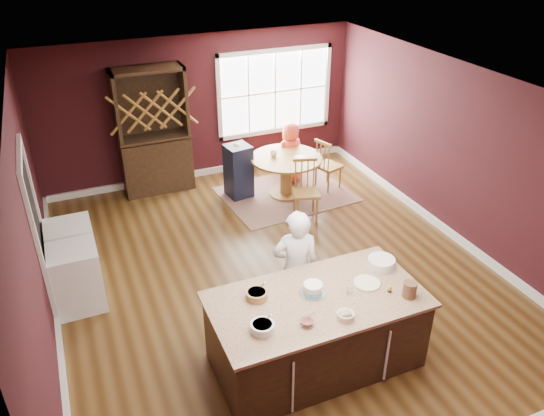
{
  "coord_description": "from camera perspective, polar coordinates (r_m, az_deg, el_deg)",
  "views": [
    {
      "loc": [
        -2.47,
        -5.76,
        4.57
      ],
      "look_at": [
        -0.03,
        -0.01,
        1.05
      ],
      "focal_mm": 35.0,
      "sensor_mm": 36.0,
      "label": 1
    }
  ],
  "objects": [
    {
      "name": "table_cup",
      "position": [
        9.45,
        0.17,
        5.86
      ],
      "size": [
        0.14,
        0.14,
        0.1
      ],
      "primitive_type": "imported",
      "rotation": [
        0.0,
        0.0,
        -0.19
      ],
      "color": "silver",
      "rests_on": "dining_table"
    },
    {
      "name": "high_chair",
      "position": [
        9.52,
        -3.63,
        4.09
      ],
      "size": [
        0.47,
        0.47,
        1.02
      ],
      "primitive_type": null,
      "rotation": [
        0.0,
        0.0,
        0.15
      ],
      "color": "black",
      "rests_on": "ground"
    },
    {
      "name": "dinner_plate",
      "position": [
        6.08,
        10.16,
        -7.96
      ],
      "size": [
        0.3,
        0.3,
        0.02
      ],
      "primitive_type": "cylinder",
      "color": "beige",
      "rests_on": "kitchen_island"
    },
    {
      "name": "dining_table",
      "position": [
        9.53,
        1.54,
        4.31
      ],
      "size": [
        1.28,
        1.28,
        0.75
      ],
      "color": "brown",
      "rests_on": "ground"
    },
    {
      "name": "bowl_pink",
      "position": [
        5.47,
        3.79,
        -12.23
      ],
      "size": [
        0.15,
        0.15,
        0.06
      ],
      "primitive_type": "cylinder",
      "color": "silver",
      "rests_on": "kitchen_island"
    },
    {
      "name": "seated_woman",
      "position": [
        10.03,
        2.0,
        5.97
      ],
      "size": [
        0.64,
        0.48,
        1.18
      ],
      "primitive_type": "imported",
      "rotation": [
        0.0,
        0.0,
        3.34
      ],
      "color": "#F24A35",
      "rests_on": "ground"
    },
    {
      "name": "dryer",
      "position": [
        7.86,
        -20.64,
        -4.46
      ],
      "size": [
        0.61,
        0.59,
        0.88
      ],
      "primitive_type": "cube",
      "color": "silver",
      "rests_on": "ground"
    },
    {
      "name": "bowl_olive",
      "position": [
        5.58,
        7.92,
        -11.41
      ],
      "size": [
        0.18,
        0.18,
        0.07
      ],
      "primitive_type": "cylinder",
      "color": "beige",
      "rests_on": "kitchen_island"
    },
    {
      "name": "chair_east",
      "position": [
        9.84,
        6.12,
        4.76
      ],
      "size": [
        0.51,
        0.52,
        0.99
      ],
      "primitive_type": null,
      "rotation": [
        0.0,
        0.0,
        1.9
      ],
      "color": "brown",
      "rests_on": "ground"
    },
    {
      "name": "white_tub",
      "position": [
        6.36,
        11.67,
        -5.78
      ],
      "size": [
        0.32,
        0.32,
        0.11
      ],
      "primitive_type": "cylinder",
      "color": "silver",
      "rests_on": "kitchen_island"
    },
    {
      "name": "room_shell",
      "position": [
        7.05,
        0.22,
        2.2
      ],
      "size": [
        7.0,
        7.0,
        7.0
      ],
      "color": "brown",
      "rests_on": "ground"
    },
    {
      "name": "table_plate",
      "position": [
        9.41,
        3.0,
        5.45
      ],
      "size": [
        0.21,
        0.21,
        0.02
      ],
      "primitive_type": "cylinder",
      "color": "beige",
      "rests_on": "dining_table"
    },
    {
      "name": "window",
      "position": [
        10.51,
        0.31,
        12.4
      ],
      "size": [
        2.36,
        0.1,
        1.66
      ],
      "primitive_type": null,
      "color": "white",
      "rests_on": "room_shell"
    },
    {
      "name": "bowl_yellow",
      "position": [
        5.77,
        -1.66,
        -9.32
      ],
      "size": [
        0.24,
        0.24,
        0.09
      ],
      "primitive_type": "cylinder",
      "color": "#A98D46",
      "rests_on": "kitchen_island"
    },
    {
      "name": "rug",
      "position": [
        9.76,
        1.5,
        1.5
      ],
      "size": [
        2.38,
        1.92,
        0.01
      ],
      "primitive_type": "cube",
      "rotation": [
        0.0,
        0.0,
        0.08
      ],
      "color": "brown",
      "rests_on": "ground"
    },
    {
      "name": "stoneware_crock",
      "position": [
        5.95,
        14.59,
        -8.48
      ],
      "size": [
        0.15,
        0.15,
        0.18
      ],
      "primitive_type": "cylinder",
      "color": "#47321A",
      "rests_on": "kitchen_island"
    },
    {
      "name": "bowl_blue",
      "position": [
        5.38,
        -1.05,
        -12.71
      ],
      "size": [
        0.24,
        0.24,
        0.09
      ],
      "primitive_type": "cylinder",
      "color": "white",
      "rests_on": "kitchen_island"
    },
    {
      "name": "washer",
      "position": [
        7.33,
        -20.23,
        -7.08
      ],
      "size": [
        0.6,
        0.58,
        0.88
      ],
      "primitive_type": "cube",
      "color": "white",
      "rests_on": "ground"
    },
    {
      "name": "chair_south",
      "position": [
        8.81,
        3.69,
        1.91
      ],
      "size": [
        0.53,
        0.52,
        1.03
      ],
      "primitive_type": null,
      "rotation": [
        0.0,
        0.0,
        -0.29
      ],
      "color": "olive",
      "rests_on": "ground"
    },
    {
      "name": "layer_cake",
      "position": [
        5.84,
        4.44,
        -8.65
      ],
      "size": [
        0.29,
        0.29,
        0.12
      ],
      "primitive_type": null,
      "color": "white",
      "rests_on": "kitchen_island"
    },
    {
      "name": "kitchen_island",
      "position": [
        6.13,
        4.72,
        -13.15
      ],
      "size": [
        2.34,
        1.23,
        0.92
      ],
      "color": "black",
      "rests_on": "ground"
    },
    {
      "name": "hutch",
      "position": [
        9.74,
        -12.65,
        8.03
      ],
      "size": [
        1.24,
        0.52,
        2.28
      ],
      "primitive_type": "cube",
      "color": "#371D0D",
      "rests_on": "ground"
    },
    {
      "name": "drinking_glass",
      "position": [
        5.88,
        8.4,
        -8.47
      ],
      "size": [
        0.08,
        0.08,
        0.15
      ],
      "primitive_type": "cylinder",
      "color": "silver",
      "rests_on": "kitchen_island"
    },
    {
      "name": "doorway",
      "position": [
        7.3,
        -23.78,
        -2.43
      ],
      "size": [
        0.08,
        1.26,
        2.13
      ],
      "primitive_type": null,
      "color": "white",
      "rests_on": "room_shell"
    },
    {
      "name": "toy_figurine",
      "position": [
        5.99,
        12.56,
        -8.5
      ],
      "size": [
        0.05,
        0.05,
        0.08
      ],
      "primitive_type": null,
      "color": "gold",
      "rests_on": "kitchen_island"
    },
    {
      "name": "toddler",
      "position": [
        9.46,
        -3.49,
        5.89
      ],
      "size": [
        0.18,
        0.14,
        0.26
      ],
      "primitive_type": null,
      "color": "#8CA5BF",
      "rests_on": "high_chair"
    },
    {
      "name": "baker",
      "position": [
        6.45,
        2.56,
        -6.53
      ],
      "size": [
        0.66,
        0.53,
        1.59
      ],
      "primitive_type": "imported",
      "rotation": [
        0.0,
        0.0,
        2.86
      ],
      "color": "silver",
      "rests_on": "ground"
    },
    {
      "name": "chair_north",
      "position": [
        10.33,
        1.36,
        6.07
      ],
      "size": [
        0.49,
        0.48,
        0.97
      ],
      "primitive_type": null,
      "rotation": [
        0.0,
        0.0,
        3.41
      ],
      "color": "olive",
      "rests_on": "ground"
    }
  ]
}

